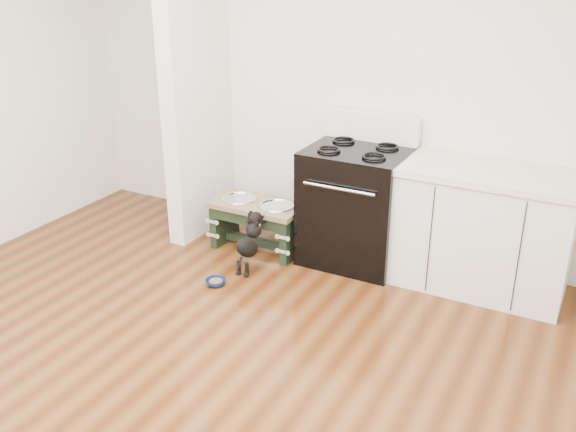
% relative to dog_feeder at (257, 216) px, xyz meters
% --- Properties ---
extents(ground, '(5.00, 5.00, 0.00)m').
position_rel_dog_feeder_xyz_m(ground, '(0.53, -1.95, -0.29)').
color(ground, '#411F0B').
rests_on(ground, ground).
extents(room_shell, '(5.00, 5.00, 5.00)m').
position_rel_dog_feeder_xyz_m(room_shell, '(0.53, -1.95, 1.33)').
color(room_shell, silver).
rests_on(room_shell, ground).
extents(partition_wall, '(0.15, 0.80, 2.70)m').
position_rel_dog_feeder_xyz_m(partition_wall, '(-0.65, 0.15, 1.06)').
color(partition_wall, silver).
rests_on(partition_wall, ground).
extents(oven_range, '(0.76, 0.69, 1.14)m').
position_rel_dog_feeder_xyz_m(oven_range, '(0.78, 0.21, 0.18)').
color(oven_range, black).
rests_on(oven_range, ground).
extents(cabinet_run, '(1.24, 0.64, 0.91)m').
position_rel_dog_feeder_xyz_m(cabinet_run, '(1.76, 0.23, 0.16)').
color(cabinet_run, silver).
rests_on(cabinet_run, ground).
extents(dog_feeder, '(0.75, 0.40, 0.43)m').
position_rel_dog_feeder_xyz_m(dog_feeder, '(0.00, 0.00, 0.00)').
color(dog_feeder, black).
rests_on(dog_feeder, ground).
extents(puppy, '(0.13, 0.39, 0.46)m').
position_rel_dog_feeder_xyz_m(puppy, '(0.13, -0.35, -0.04)').
color(puppy, black).
rests_on(puppy, ground).
extents(floor_bowl, '(0.19, 0.19, 0.05)m').
position_rel_dog_feeder_xyz_m(floor_bowl, '(0.04, -0.69, -0.27)').
color(floor_bowl, navy).
rests_on(floor_bowl, ground).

